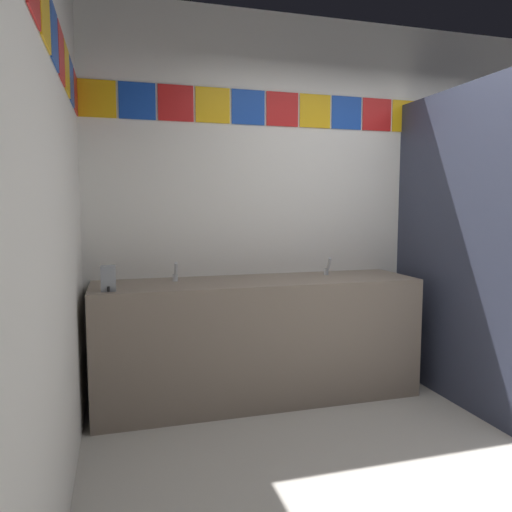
# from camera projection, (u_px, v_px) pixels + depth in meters

# --- Properties ---
(ground_plane) EXTENTS (9.46, 9.46, 0.00)m
(ground_plane) POSITION_uv_depth(u_px,v_px,m) (508.00, 477.00, 2.50)
(ground_plane) COLOR #B2ADA3
(wall_back) EXTENTS (4.30, 0.09, 2.84)m
(wall_back) POSITION_uv_depth(u_px,v_px,m) (357.00, 202.00, 3.98)
(wall_back) COLOR white
(wall_back) RESTS_ON ground_plane
(wall_side) EXTENTS (0.09, 3.33, 2.84)m
(wall_side) POSITION_uv_depth(u_px,v_px,m) (34.00, 197.00, 1.75)
(wall_side) COLOR white
(wall_side) RESTS_ON ground_plane
(vanity_counter) EXTENTS (2.30, 0.60, 0.87)m
(vanity_counter) POSITION_uv_depth(u_px,v_px,m) (258.00, 338.00, 3.50)
(vanity_counter) COLOR gray
(vanity_counter) RESTS_ON ground_plane
(faucet_left) EXTENTS (0.04, 0.10, 0.14)m
(faucet_left) POSITION_uv_depth(u_px,v_px,m) (175.00, 274.00, 3.38)
(faucet_left) COLOR silver
(faucet_left) RESTS_ON vanity_counter
(faucet_right) EXTENTS (0.04, 0.10, 0.14)m
(faucet_right) POSITION_uv_depth(u_px,v_px,m) (327.00, 268.00, 3.69)
(faucet_right) COLOR silver
(faucet_right) RESTS_ON vanity_counter
(soap_dispenser) EXTENTS (0.09, 0.09, 0.16)m
(soap_dispenser) POSITION_uv_depth(u_px,v_px,m) (108.00, 278.00, 3.00)
(soap_dispenser) COLOR gray
(soap_dispenser) RESTS_ON vanity_counter
(stall_divider) EXTENTS (0.92, 1.49, 2.21)m
(stall_divider) POSITION_uv_depth(u_px,v_px,m) (507.00, 250.00, 3.16)
(stall_divider) COLOR #33384C
(stall_divider) RESTS_ON ground_plane
(toilet) EXTENTS (0.39, 0.49, 0.74)m
(toilet) POSITION_uv_depth(u_px,v_px,m) (479.00, 342.00, 3.90)
(toilet) COLOR white
(toilet) RESTS_ON ground_plane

